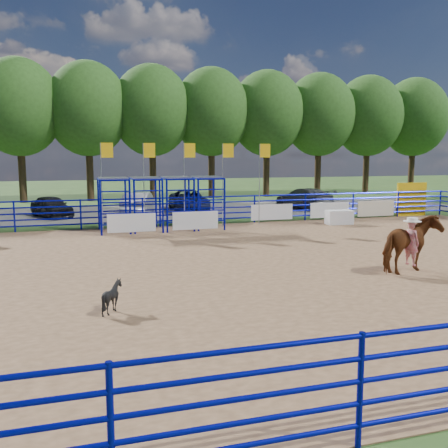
{
  "coord_description": "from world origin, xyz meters",
  "views": [
    {
      "loc": [
        -6.27,
        -15.06,
        3.62
      ],
      "look_at": [
        -1.43,
        1.0,
        1.3
      ],
      "focal_mm": 40.0,
      "sensor_mm": 36.0,
      "label": 1
    }
  ],
  "objects_px": {
    "car_a": "(52,206)",
    "horse_and_rider": "(411,242)",
    "car_d": "(304,198)",
    "calf": "(112,297)",
    "announcer_table": "(339,217)",
    "car_b": "(139,203)",
    "car_c": "(189,201)"
  },
  "relations": [
    {
      "from": "calf",
      "to": "announcer_table",
      "type": "bearing_deg",
      "value": -61.08
    },
    {
      "from": "car_b",
      "to": "car_c",
      "type": "height_order",
      "value": "car_b"
    },
    {
      "from": "car_d",
      "to": "car_c",
      "type": "bearing_deg",
      "value": -17.11
    },
    {
      "from": "announcer_table",
      "to": "car_b",
      "type": "relative_size",
      "value": 0.33
    },
    {
      "from": "announcer_table",
      "to": "horse_and_rider",
      "type": "relative_size",
      "value": 0.58
    },
    {
      "from": "car_a",
      "to": "announcer_table",
      "type": "bearing_deg",
      "value": -51.63
    },
    {
      "from": "announcer_table",
      "to": "car_d",
      "type": "distance_m",
      "value": 8.08
    },
    {
      "from": "car_a",
      "to": "car_c",
      "type": "relative_size",
      "value": 0.76
    },
    {
      "from": "horse_and_rider",
      "to": "car_b",
      "type": "xyz_separation_m",
      "value": [
        -6.08,
        17.66,
        -0.26
      ]
    },
    {
      "from": "car_a",
      "to": "car_d",
      "type": "relative_size",
      "value": 0.77
    },
    {
      "from": "car_b",
      "to": "announcer_table",
      "type": "bearing_deg",
      "value": 160.94
    },
    {
      "from": "car_a",
      "to": "horse_and_rider",
      "type": "bearing_deg",
      "value": -82.03
    },
    {
      "from": "car_a",
      "to": "car_d",
      "type": "distance_m",
      "value": 16.33
    },
    {
      "from": "horse_and_rider",
      "to": "calf",
      "type": "bearing_deg",
      "value": -171.61
    },
    {
      "from": "announcer_table",
      "to": "car_c",
      "type": "height_order",
      "value": "car_c"
    },
    {
      "from": "announcer_table",
      "to": "car_b",
      "type": "bearing_deg",
      "value": 142.33
    },
    {
      "from": "horse_and_rider",
      "to": "car_c",
      "type": "relative_size",
      "value": 0.5
    },
    {
      "from": "car_d",
      "to": "car_a",
      "type": "bearing_deg",
      "value": -11.64
    },
    {
      "from": "announcer_table",
      "to": "calf",
      "type": "xyz_separation_m",
      "value": [
        -12.53,
        -11.67,
        -0.0
      ]
    },
    {
      "from": "horse_and_rider",
      "to": "car_b",
      "type": "distance_m",
      "value": 18.68
    },
    {
      "from": "calf",
      "to": "car_a",
      "type": "relative_size",
      "value": 0.2
    },
    {
      "from": "calf",
      "to": "car_b",
      "type": "relative_size",
      "value": 0.17
    },
    {
      "from": "announcer_table",
      "to": "car_c",
      "type": "bearing_deg",
      "value": 125.61
    },
    {
      "from": "car_a",
      "to": "car_b",
      "type": "height_order",
      "value": "car_b"
    },
    {
      "from": "car_d",
      "to": "calf",
      "type": "bearing_deg",
      "value": 41.61
    },
    {
      "from": "car_c",
      "to": "car_d",
      "type": "xyz_separation_m",
      "value": [
        7.88,
        -0.67,
        0.02
      ]
    },
    {
      "from": "calf",
      "to": "car_d",
      "type": "xyz_separation_m",
      "value": [
        14.29,
        19.54,
        0.32
      ]
    },
    {
      "from": "horse_and_rider",
      "to": "car_d",
      "type": "bearing_deg",
      "value": 74.1
    },
    {
      "from": "car_a",
      "to": "calf",
      "type": "bearing_deg",
      "value": -107.73
    },
    {
      "from": "announcer_table",
      "to": "car_a",
      "type": "relative_size",
      "value": 0.37
    },
    {
      "from": "announcer_table",
      "to": "car_c",
      "type": "relative_size",
      "value": 0.29
    },
    {
      "from": "calf",
      "to": "car_d",
      "type": "relative_size",
      "value": 0.15
    }
  ]
}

